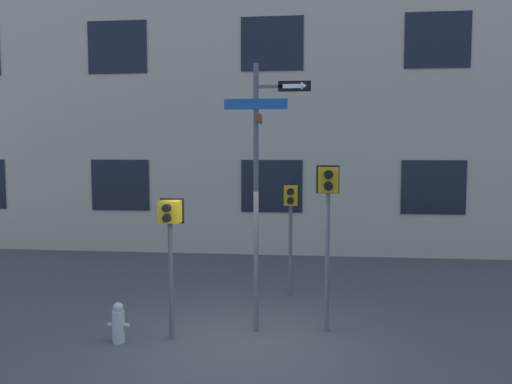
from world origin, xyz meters
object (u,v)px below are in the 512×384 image
at_px(pedestrian_signal_left, 170,228).
at_px(fire_hydrant, 119,323).
at_px(street_sign_pole, 260,175).
at_px(pedestrian_signal_right, 328,200).
at_px(pedestrian_signal_across, 291,209).

distance_m(pedestrian_signal_left, fire_hydrant, 1.80).
bearing_deg(pedestrian_signal_left, fire_hydrant, -163.43).
bearing_deg(street_sign_pole, pedestrian_signal_left, -160.24).
bearing_deg(pedestrian_signal_left, street_sign_pole, 19.76).
bearing_deg(fire_hydrant, pedestrian_signal_left, 16.57).
distance_m(pedestrian_signal_left, pedestrian_signal_right, 2.76).
height_order(street_sign_pole, pedestrian_signal_right, street_sign_pole).
bearing_deg(fire_hydrant, pedestrian_signal_right, 14.25).
xyz_separation_m(pedestrian_signal_left, fire_hydrant, (-0.84, -0.25, -1.58)).
xyz_separation_m(pedestrian_signal_right, fire_hydrant, (-3.49, -0.89, -2.02)).
xyz_separation_m(street_sign_pole, pedestrian_signal_across, (0.46, 2.24, -0.83)).
xyz_separation_m(pedestrian_signal_across, fire_hydrant, (-2.76, -3.02, -1.62)).
distance_m(pedestrian_signal_right, fire_hydrant, 4.12).
xyz_separation_m(pedestrian_signal_left, pedestrian_signal_across, (1.93, 2.77, 0.04)).
xyz_separation_m(pedestrian_signal_left, pedestrian_signal_right, (2.65, 0.64, 0.44)).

